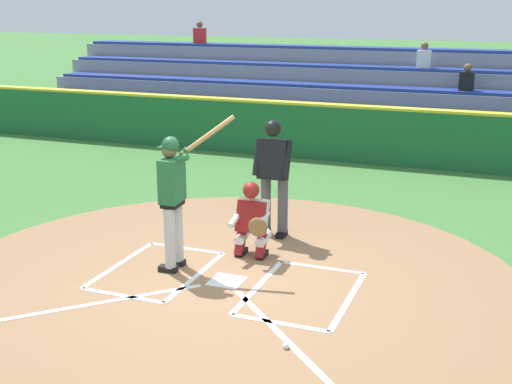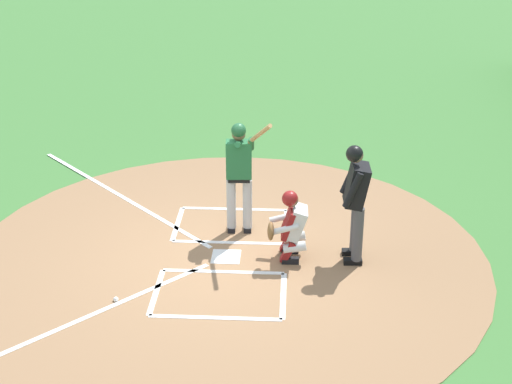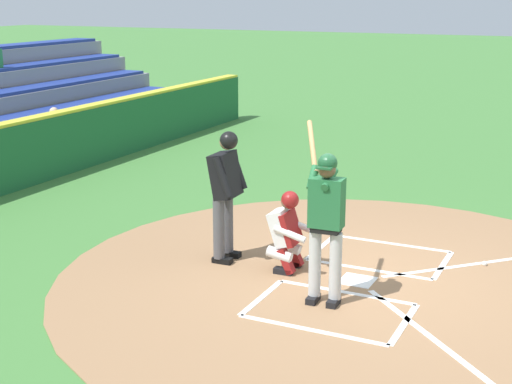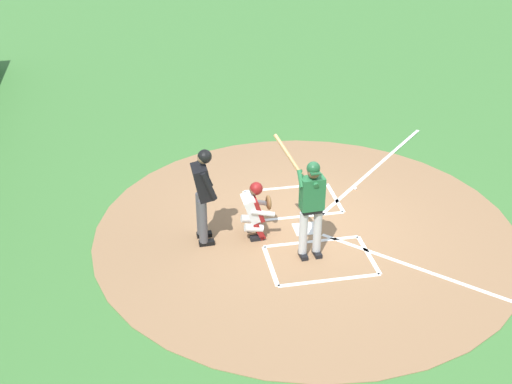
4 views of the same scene
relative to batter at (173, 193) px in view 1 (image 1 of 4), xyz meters
The scene contains 9 objects.
ground_plane 1.39m from the batter, 169.31° to the left, with size 120.00×120.00×0.00m, color #427A38.
dirt_circle 1.39m from the batter, 169.31° to the left, with size 8.00×8.00×0.01m, color #99704C.
home_plate_and_chalk 1.72m from the batter, 129.02° to the left, with size 7.93×4.91×0.01m.
batter is the anchor object (origin of this frame).
catcher 1.27m from the batter, 135.11° to the right, with size 0.60×0.60×1.13m.
plate_umpire 1.94m from the batter, 114.45° to the right, with size 0.59×0.42×1.86m.
baseball 2.87m from the batter, 143.69° to the left, with size 0.07×0.07×0.07m, color white.
backstop_wall 7.40m from the batter, 96.54° to the right, with size 22.00×0.36×1.31m.
bleacher_stand 10.64m from the batter, 94.55° to the right, with size 20.00×4.25×3.00m.
Camera 1 is at (-3.34, 7.56, 3.58)m, focal length 47.23 mm.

